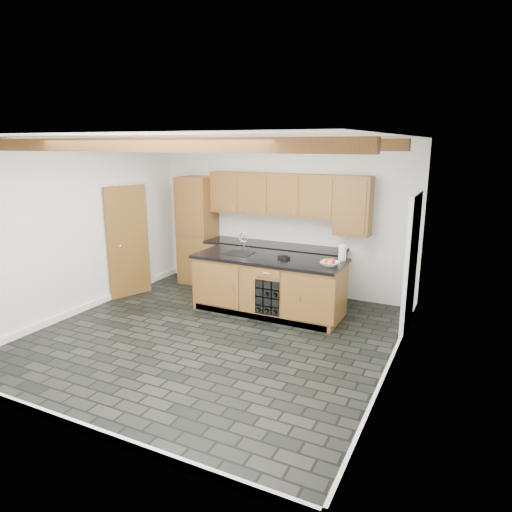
{
  "coord_description": "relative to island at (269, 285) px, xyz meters",
  "views": [
    {
      "loc": [
        3.26,
        -5.22,
        2.72
      ],
      "look_at": [
        0.31,
        0.8,
        1.06
      ],
      "focal_mm": 32.0,
      "sensor_mm": 36.0,
      "label": 1
    }
  ],
  "objects": [
    {
      "name": "back_cabinetry",
      "position": [
        -0.68,
        0.95,
        0.52
      ],
      "size": [
        3.65,
        0.62,
        2.2
      ],
      "color": "brown",
      "rests_on": "ground"
    },
    {
      "name": "kitchen_scale",
      "position": [
        0.25,
        0.02,
        0.49
      ],
      "size": [
        0.21,
        0.16,
        0.06
      ],
      "rotation": [
        0.0,
        0.0,
        -0.37
      ],
      "color": "black",
      "rests_on": "island"
    },
    {
      "name": "fruit_bowl",
      "position": [
        1.04,
        -0.09,
        0.5
      ],
      "size": [
        0.3,
        0.3,
        0.07
      ],
      "primitive_type": "imported",
      "rotation": [
        0.0,
        0.0,
        -0.05
      ],
      "color": "silver",
      "rests_on": "island"
    },
    {
      "name": "room_shell",
      "position": [
        -0.39,
        -0.75,
        1.06
      ],
      "size": [
        5.01,
        5.0,
        5.0
      ],
      "color": "white",
      "rests_on": "ground"
    },
    {
      "name": "faucet",
      "position": [
        -0.56,
        0.05,
        0.5
      ],
      "size": [
        0.45,
        0.4,
        0.34
      ],
      "color": "black",
      "rests_on": "island"
    },
    {
      "name": "island",
      "position": [
        0.0,
        0.0,
        0.0
      ],
      "size": [
        2.48,
        0.96,
        0.93
      ],
      "color": "brown",
      "rests_on": "ground"
    },
    {
      "name": "paper_towel",
      "position": [
        1.11,
        0.32,
        0.59
      ],
      "size": [
        0.12,
        0.12,
        0.25
      ],
      "primitive_type": "cylinder",
      "color": "white",
      "rests_on": "island"
    },
    {
      "name": "mug",
      "position": [
        -1.05,
        1.0,
        0.51
      ],
      "size": [
        0.1,
        0.1,
        0.09
      ],
      "primitive_type": "imported",
      "rotation": [
        0.0,
        0.0,
        -0.11
      ],
      "color": "white",
      "rests_on": "back_cabinetry"
    },
    {
      "name": "ground",
      "position": [
        -0.31,
        -1.28,
        -0.46
      ],
      "size": [
        5.0,
        5.0,
        0.0
      ],
      "primitive_type": "plane",
      "color": "black",
      "rests_on": "ground"
    },
    {
      "name": "fruit_cluster",
      "position": [
        1.04,
        -0.09,
        0.54
      ],
      "size": [
        0.16,
        0.17,
        0.07
      ],
      "color": "#B31722",
      "rests_on": "fruit_bowl"
    }
  ]
}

